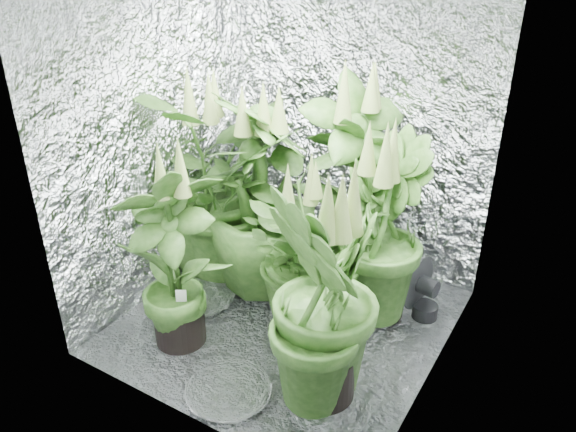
% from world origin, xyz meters
% --- Properties ---
extents(ground, '(1.60, 1.60, 0.00)m').
position_xyz_m(ground, '(0.00, 0.00, 0.00)').
color(ground, white).
rests_on(ground, ground).
extents(walls, '(1.62, 1.62, 2.00)m').
position_xyz_m(walls, '(0.00, 0.00, 1.00)').
color(walls, white).
rests_on(walls, ground).
extents(plant_a, '(1.36, 1.36, 1.25)m').
position_xyz_m(plant_a, '(-0.63, 0.25, 0.60)').
color(plant_a, black).
rests_on(plant_a, ground).
extents(plant_b, '(0.89, 0.89, 1.31)m').
position_xyz_m(plant_b, '(0.10, 0.57, 0.61)').
color(plant_b, black).
rests_on(plant_b, ground).
extents(plant_c, '(0.73, 0.73, 1.10)m').
position_xyz_m(plant_c, '(0.38, 0.33, 0.50)').
color(plant_c, black).
rests_on(plant_c, ground).
extents(plant_d, '(0.88, 0.88, 1.24)m').
position_xyz_m(plant_d, '(-0.30, 0.22, 0.58)').
color(plant_d, black).
rests_on(plant_d, ground).
extents(plant_e, '(0.83, 0.83, 0.94)m').
position_xyz_m(plant_e, '(0.08, 0.05, 0.45)').
color(plant_e, black).
rests_on(plant_e, ground).
extents(plant_f, '(0.71, 0.71, 1.08)m').
position_xyz_m(plant_f, '(-0.39, -0.42, 0.50)').
color(plant_f, black).
rests_on(plant_f, ground).
extents(plant_g, '(0.78, 0.78, 1.15)m').
position_xyz_m(plant_g, '(0.43, -0.41, 0.53)').
color(plant_g, black).
rests_on(plant_g, ground).
extents(circulation_fan, '(0.16, 0.31, 0.35)m').
position_xyz_m(circulation_fan, '(0.60, 0.43, 0.15)').
color(circulation_fan, black).
rests_on(circulation_fan, ground).
extents(plant_label, '(0.06, 0.05, 0.08)m').
position_xyz_m(plant_label, '(-0.33, -0.45, 0.30)').
color(plant_label, white).
rests_on(plant_label, plant_f).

